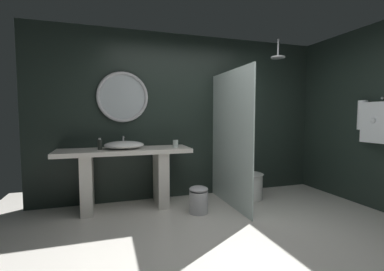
{
  "coord_description": "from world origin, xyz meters",
  "views": [
    {
      "loc": [
        -1.27,
        -2.29,
        1.32
      ],
      "look_at": [
        -0.23,
        0.96,
        1.06
      ],
      "focal_mm": 24.9,
      "sensor_mm": 36.0,
      "label": 1
    }
  ],
  "objects_px": {
    "rain_shower_head": "(278,56)",
    "hanging_bathrobe": "(377,120)",
    "tumbler_cup": "(176,144)",
    "waste_bin": "(199,199)",
    "toilet": "(247,182)",
    "round_wall_mirror": "(123,97)",
    "soap_dispenser": "(100,144)",
    "vessel_sink": "(124,145)"
  },
  "relations": [
    {
      "from": "vessel_sink",
      "to": "toilet",
      "type": "relative_size",
      "value": 0.89
    },
    {
      "from": "hanging_bathrobe",
      "to": "tumbler_cup",
      "type": "bearing_deg",
      "value": 156.21
    },
    {
      "from": "tumbler_cup",
      "to": "waste_bin",
      "type": "distance_m",
      "value": 0.87
    },
    {
      "from": "round_wall_mirror",
      "to": "waste_bin",
      "type": "bearing_deg",
      "value": -39.76
    },
    {
      "from": "rain_shower_head",
      "to": "waste_bin",
      "type": "height_order",
      "value": "rain_shower_head"
    },
    {
      "from": "toilet",
      "to": "waste_bin",
      "type": "distance_m",
      "value": 1.07
    },
    {
      "from": "soap_dispenser",
      "to": "toilet",
      "type": "height_order",
      "value": "soap_dispenser"
    },
    {
      "from": "vessel_sink",
      "to": "toilet",
      "type": "xyz_separation_m",
      "value": [
        1.91,
        -0.07,
        -0.66
      ]
    },
    {
      "from": "waste_bin",
      "to": "toilet",
      "type": "bearing_deg",
      "value": 23.2
    },
    {
      "from": "tumbler_cup",
      "to": "waste_bin",
      "type": "height_order",
      "value": "tumbler_cup"
    },
    {
      "from": "round_wall_mirror",
      "to": "toilet",
      "type": "xyz_separation_m",
      "value": [
        1.9,
        -0.35,
        -1.35
      ]
    },
    {
      "from": "rain_shower_head",
      "to": "soap_dispenser",
      "type": "bearing_deg",
      "value": 175.57
    },
    {
      "from": "rain_shower_head",
      "to": "hanging_bathrobe",
      "type": "distance_m",
      "value": 1.65
    },
    {
      "from": "toilet",
      "to": "hanging_bathrobe",
      "type": "bearing_deg",
      "value": -39.15
    },
    {
      "from": "rain_shower_head",
      "to": "toilet",
      "type": "distance_m",
      "value": 2.04
    },
    {
      "from": "soap_dispenser",
      "to": "toilet",
      "type": "xyz_separation_m",
      "value": [
        2.24,
        -0.06,
        -0.68
      ]
    },
    {
      "from": "round_wall_mirror",
      "to": "vessel_sink",
      "type": "bearing_deg",
      "value": -91.76
    },
    {
      "from": "vessel_sink",
      "to": "toilet",
      "type": "bearing_deg",
      "value": -2.21
    },
    {
      "from": "soap_dispenser",
      "to": "round_wall_mirror",
      "type": "xyz_separation_m",
      "value": [
        0.33,
        0.29,
        0.67
      ]
    },
    {
      "from": "rain_shower_head",
      "to": "waste_bin",
      "type": "xyz_separation_m",
      "value": [
        -1.4,
        -0.28,
        -2.06
      ]
    },
    {
      "from": "soap_dispenser",
      "to": "round_wall_mirror",
      "type": "distance_m",
      "value": 0.8
    },
    {
      "from": "soap_dispenser",
      "to": "round_wall_mirror",
      "type": "relative_size",
      "value": 0.22
    },
    {
      "from": "soap_dispenser",
      "to": "rain_shower_head",
      "type": "height_order",
      "value": "rain_shower_head"
    },
    {
      "from": "toilet",
      "to": "tumbler_cup",
      "type": "bearing_deg",
      "value": 178.97
    },
    {
      "from": "soap_dispenser",
      "to": "vessel_sink",
      "type": "bearing_deg",
      "value": 1.89
    },
    {
      "from": "tumbler_cup",
      "to": "soap_dispenser",
      "type": "distance_m",
      "value": 1.05
    },
    {
      "from": "tumbler_cup",
      "to": "round_wall_mirror",
      "type": "relative_size",
      "value": 0.15
    },
    {
      "from": "toilet",
      "to": "waste_bin",
      "type": "relative_size",
      "value": 1.67
    },
    {
      "from": "round_wall_mirror",
      "to": "hanging_bathrobe",
      "type": "distance_m",
      "value": 3.57
    },
    {
      "from": "soap_dispenser",
      "to": "round_wall_mirror",
      "type": "height_order",
      "value": "round_wall_mirror"
    },
    {
      "from": "rain_shower_head",
      "to": "round_wall_mirror",
      "type": "bearing_deg",
      "value": 168.0
    },
    {
      "from": "rain_shower_head",
      "to": "hanging_bathrobe",
      "type": "bearing_deg",
      "value": -45.88
    },
    {
      "from": "toilet",
      "to": "soap_dispenser",
      "type": "bearing_deg",
      "value": 178.38
    },
    {
      "from": "soap_dispenser",
      "to": "toilet",
      "type": "distance_m",
      "value": 2.34
    },
    {
      "from": "rain_shower_head",
      "to": "toilet",
      "type": "bearing_deg",
      "value": 161.25
    },
    {
      "from": "hanging_bathrobe",
      "to": "toilet",
      "type": "bearing_deg",
      "value": 140.85
    },
    {
      "from": "vessel_sink",
      "to": "soap_dispenser",
      "type": "height_order",
      "value": "vessel_sink"
    },
    {
      "from": "hanging_bathrobe",
      "to": "round_wall_mirror",
      "type": "bearing_deg",
      "value": 156.03
    },
    {
      "from": "tumbler_cup",
      "to": "soap_dispenser",
      "type": "xyz_separation_m",
      "value": [
        -1.05,
        0.04,
        0.02
      ]
    },
    {
      "from": "round_wall_mirror",
      "to": "soap_dispenser",
      "type": "bearing_deg",
      "value": -138.98
    },
    {
      "from": "rain_shower_head",
      "to": "hanging_bathrobe",
      "type": "relative_size",
      "value": 0.46
    },
    {
      "from": "soap_dispenser",
      "to": "waste_bin",
      "type": "bearing_deg",
      "value": -20.98
    }
  ]
}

